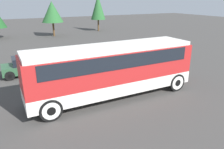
# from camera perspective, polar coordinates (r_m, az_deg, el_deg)

# --- Properties ---
(ground_plane) EXTENTS (120.00, 120.00, 0.00)m
(ground_plane) POSITION_cam_1_polar(r_m,az_deg,el_deg) (13.41, 0.00, -5.71)
(ground_plane) COLOR #423F3D
(tour_bus) EXTENTS (10.03, 2.53, 3.14)m
(tour_bus) POSITION_cam_1_polar(r_m,az_deg,el_deg) (12.77, 0.38, 2.13)
(tour_bus) COLOR silver
(tour_bus) RESTS_ON ground_plane
(parked_car_near) EXTENTS (4.01, 1.82, 1.45)m
(parked_car_near) POSITION_cam_1_polar(r_m,az_deg,el_deg) (18.22, -20.89, 2.23)
(parked_car_near) COLOR #2D5638
(parked_car_near) RESTS_ON ground_plane
(parked_car_mid) EXTENTS (4.24, 1.92, 1.36)m
(parked_car_mid) POSITION_cam_1_polar(r_m,az_deg,el_deg) (19.89, -1.11, 4.77)
(parked_car_mid) COLOR black
(parked_car_mid) RESTS_ON ground_plane
(tree_center) EXTENTS (2.59, 2.59, 6.31)m
(tree_center) POSITION_cam_1_polar(r_m,az_deg,el_deg) (40.77, -3.68, 17.13)
(tree_center) COLOR brown
(tree_center) RESTS_ON ground_plane
(tree_right) EXTENTS (3.25, 3.25, 5.28)m
(tree_right) POSITION_cam_1_polar(r_m,az_deg,el_deg) (35.91, -15.37, 15.50)
(tree_right) COLOR brown
(tree_right) RESTS_ON ground_plane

